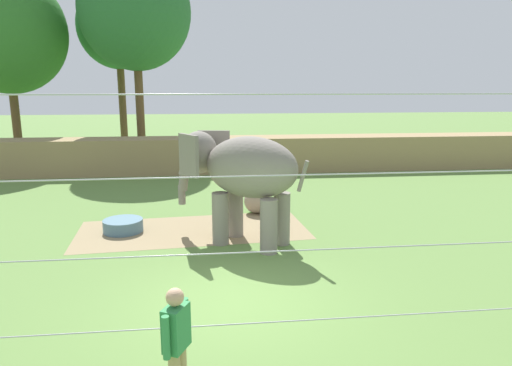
# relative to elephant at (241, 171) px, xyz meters

# --- Properties ---
(ground_plane) EXTENTS (120.00, 120.00, 0.00)m
(ground_plane) POSITION_rel_elephant_xyz_m (-0.46, -3.30, -1.89)
(ground_plane) COLOR #5B7F3D
(dirt_patch) EXTENTS (6.62, 3.34, 0.01)m
(dirt_patch) POSITION_rel_elephant_xyz_m (-1.28, 1.16, -1.89)
(dirt_patch) COLOR #937F5B
(dirt_patch) RESTS_ON ground
(embankment_wall) EXTENTS (36.00, 1.80, 1.64)m
(embankment_wall) POSITION_rel_elephant_xyz_m (-0.46, 10.21, -1.07)
(embankment_wall) COLOR #997F56
(embankment_wall) RESTS_ON ground
(elephant) EXTENTS (3.43, 2.89, 2.86)m
(elephant) POSITION_rel_elephant_xyz_m (0.00, 0.00, 0.00)
(elephant) COLOR gray
(elephant) RESTS_ON ground
(enrichment_ball) EXTENTS (0.82, 0.82, 0.82)m
(enrichment_ball) POSITION_rel_elephant_xyz_m (0.72, 2.74, -1.48)
(enrichment_ball) COLOR gray
(enrichment_ball) RESTS_ON ground
(cable_fence) EXTENTS (11.98, 0.26, 4.09)m
(cable_fence) POSITION_rel_elephant_xyz_m (-0.46, -5.56, 0.16)
(cable_fence) COLOR brown
(cable_fence) RESTS_ON ground
(zookeeper) EXTENTS (0.35, 0.58, 1.67)m
(zookeeper) POSITION_rel_elephant_xyz_m (-1.30, -6.32, -0.97)
(zookeeper) COLOR tan
(zookeeper) RESTS_ON ground
(water_tub) EXTENTS (1.10, 1.10, 0.35)m
(water_tub) POSITION_rel_elephant_xyz_m (-3.24, 1.24, -1.71)
(water_tub) COLOR slate
(water_tub) RESTS_ON ground
(tree_far_left) EXTENTS (6.05, 6.05, 9.94)m
(tree_far_left) POSITION_rel_elephant_xyz_m (-11.03, 14.80, 4.86)
(tree_far_left) COLOR brown
(tree_far_left) RESTS_ON ground
(tree_left_of_centre) EXTENTS (5.80, 5.80, 10.88)m
(tree_left_of_centre) POSITION_rel_elephant_xyz_m (-4.35, 14.28, 5.92)
(tree_left_of_centre) COLOR brown
(tree_left_of_centre) RESTS_ON ground
(tree_behind_wall) EXTENTS (4.81, 4.81, 10.06)m
(tree_behind_wall) POSITION_rel_elephant_xyz_m (-5.92, 18.16, 5.60)
(tree_behind_wall) COLOR brown
(tree_behind_wall) RESTS_ON ground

